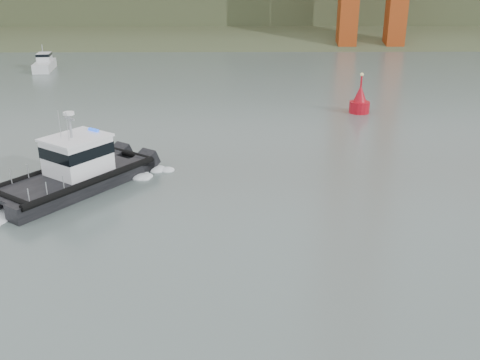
{
  "coord_description": "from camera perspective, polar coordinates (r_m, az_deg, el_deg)",
  "views": [
    {
      "loc": [
        -0.86,
        -16.76,
        12.49
      ],
      "look_at": [
        -0.57,
        8.74,
        2.4
      ],
      "focal_mm": 40.0,
      "sensor_mm": 36.0,
      "label": 1
    }
  ],
  "objects": [
    {
      "name": "nav_buoy",
      "position": [
        51.24,
        12.65,
        8.14
      ],
      "size": [
        1.89,
        1.89,
        3.93
      ],
      "color": "#A90B18",
      "rests_on": "ground"
    },
    {
      "name": "motorboat",
      "position": [
        76.83,
        -20.13,
        11.59
      ],
      "size": [
        2.93,
        6.45,
        3.42
      ],
      "rotation": [
        0.0,
        0.0,
        0.14
      ],
      "color": "silver",
      "rests_on": "ground"
    },
    {
      "name": "patrol_boat",
      "position": [
        33.81,
        -17.2,
        1.13
      ],
      "size": [
        8.95,
        10.36,
        4.92
      ],
      "rotation": [
        0.0,
        0.0,
        -0.63
      ],
      "color": "black",
      "rests_on": "ground"
    },
    {
      "name": "ground",
      "position": [
        20.92,
        1.9,
        -15.08
      ],
      "size": [
        400.0,
        400.0,
        0.0
      ],
      "primitive_type": "plane",
      "color": "#4B5955",
      "rests_on": "ground"
    }
  ]
}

